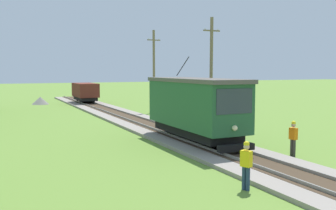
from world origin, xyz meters
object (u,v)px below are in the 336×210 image
red_tram (195,106)px  second_worker (293,137)px  freight_car (85,92)px  gravel_pile (40,101)px  track_worker (246,163)px  utility_pole_far (154,71)px  utility_pole_mid (211,71)px

red_tram → second_worker: (2.73, -5.13, -1.21)m
freight_car → gravel_pile: (-5.27, 1.81, -1.08)m
freight_car → track_worker: size_ratio=2.91×
utility_pole_far → track_worker: utility_pole_far is taller
red_tram → gravel_pile: 31.08m
utility_pole_mid → gravel_pile: utility_pole_mid is taller
track_worker → utility_pole_mid: bearing=41.7°
utility_pole_mid → utility_pole_far: (0.00, 11.09, 0.05)m
utility_pole_far → gravel_pile: bearing=123.4°
red_tram → utility_pole_far: size_ratio=1.03×
red_tram → utility_pole_mid: utility_pole_mid is taller
red_tram → utility_pole_far: 16.89m
red_tram → track_worker: 9.05m
freight_car → utility_pole_mid: 24.14m
freight_car → utility_pole_far: bearing=-71.5°
utility_pole_mid → second_worker: 10.87m
utility_pole_mid → track_worker: size_ratio=4.59×
utility_pole_mid → gravel_pile: 27.39m
red_tram → freight_car: red_tram is taller
utility_pole_mid → gravel_pile: (-9.46, 25.44, -3.72)m
freight_car → second_worker: bearing=-85.4°
second_worker → utility_pole_far: bearing=82.9°
utility_pole_mid → red_tram: bearing=-129.1°
freight_car → utility_pole_mid: bearing=-79.9°
freight_car → utility_pole_mid: utility_pole_mid is taller
freight_car → gravel_pile: size_ratio=2.45×
freight_car → utility_pole_far: utility_pole_far is taller
track_worker → utility_pole_far: bearing=52.7°
gravel_pile → utility_pole_mid: bearing=-69.6°
freight_car → second_worker: 34.02m
red_tram → track_worker: bearing=-107.1°
second_worker → freight_car: bearing=91.4°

